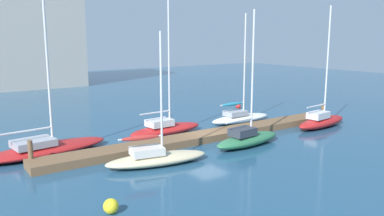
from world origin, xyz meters
TOP-DOWN VIEW (x-y plane):
  - ground_plane at (0.00, 0.00)m, footprint 120.00×120.00m
  - dock_pier at (0.00, 0.00)m, footprint 24.62×1.87m
  - dock_piling_near_end at (-11.91, 0.79)m, footprint 0.28×0.28m
  - dock_piling_far_end at (11.91, -0.79)m, footprint 0.28×0.28m
  - sailboat_0 at (-10.63, 2.79)m, footprint 8.20×3.52m
  - sailboat_1 at (-5.88, -2.88)m, footprint 6.30×2.85m
  - sailboat_2 at (-1.81, 2.89)m, footprint 6.28×2.36m
  - sailboat_3 at (1.22, -2.87)m, footprint 5.84×2.22m
  - sailboat_4 at (5.72, 3.01)m, footprint 6.10×1.84m
  - sailboat_5 at (9.99, -2.17)m, footprint 6.28×2.34m
  - mooring_buoy_yellow at (-10.52, -7.34)m, footprint 0.65×0.65m
  - mooring_buoy_red at (9.83, 7.93)m, footprint 0.54×0.54m

SIDE VIEW (x-z plane):
  - ground_plane at x=0.00m, z-range 0.00..0.00m
  - dock_pier at x=0.00m, z-range 0.00..0.50m
  - mooring_buoy_red at x=9.83m, z-range 0.00..0.54m
  - mooring_buoy_yellow at x=-10.52m, z-range 0.00..0.65m
  - sailboat_0 at x=-10.63m, z-range -4.87..5.83m
  - sailboat_1 at x=-5.88m, z-range -3.31..4.31m
  - sailboat_4 at x=5.72m, z-range -4.10..5.12m
  - sailboat_2 at x=-1.81m, z-range -4.57..5.65m
  - sailboat_3 at x=1.22m, z-range -3.97..5.09m
  - sailboat_5 at x=9.99m, z-range -4.28..5.43m
  - dock_piling_near_end at x=-11.91m, z-range 0.00..1.56m
  - dock_piling_far_end at x=11.91m, z-range 0.00..1.56m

